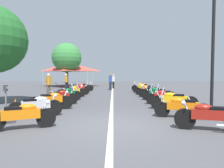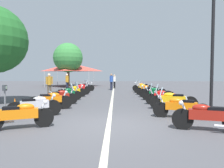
# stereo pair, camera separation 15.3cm
# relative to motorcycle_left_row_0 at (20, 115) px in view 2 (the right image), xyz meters

# --- Properties ---
(ground_plane) EXTENTS (80.00, 80.00, 0.00)m
(ground_plane) POSITION_rel_motorcycle_left_row_0_xyz_m (0.51, -2.75, -0.45)
(ground_plane) COLOR #4C4C51
(lane_centre_stripe) EXTENTS (30.51, 0.16, 0.01)m
(lane_centre_stripe) POSITION_rel_motorcycle_left_row_0_xyz_m (7.55, -2.75, -0.44)
(lane_centre_stripe) COLOR beige
(lane_centre_stripe) RESTS_ON ground_plane
(motorcycle_left_row_0) EXTENTS (1.00, 1.96, 0.99)m
(motorcycle_left_row_0) POSITION_rel_motorcycle_left_row_0_xyz_m (0.00, 0.00, 0.00)
(motorcycle_left_row_0) COLOR black
(motorcycle_left_row_0) RESTS_ON ground_plane
(motorcycle_left_row_1) EXTENTS (1.09, 1.90, 1.01)m
(motorcycle_left_row_1) POSITION_rel_motorcycle_left_row_0_xyz_m (1.74, 0.23, 0.01)
(motorcycle_left_row_1) COLOR black
(motorcycle_left_row_1) RESTS_ON ground_plane
(motorcycle_left_row_2) EXTENTS (0.89, 2.02, 1.01)m
(motorcycle_left_row_2) POSITION_rel_motorcycle_left_row_0_xyz_m (3.39, 0.16, 0.01)
(motorcycle_left_row_2) COLOR black
(motorcycle_left_row_2) RESTS_ON ground_plane
(motorcycle_left_row_3) EXTENTS (1.00, 1.98, 1.20)m
(motorcycle_left_row_3) POSITION_rel_motorcycle_left_row_0_xyz_m (4.91, 0.16, 0.01)
(motorcycle_left_row_3) COLOR black
(motorcycle_left_row_3) RESTS_ON ground_plane
(motorcycle_left_row_4) EXTENTS (1.15, 1.92, 1.19)m
(motorcycle_left_row_4) POSITION_rel_motorcycle_left_row_0_xyz_m (6.61, 0.21, 0.01)
(motorcycle_left_row_4) COLOR black
(motorcycle_left_row_4) RESTS_ON ground_plane
(motorcycle_left_row_5) EXTENTS (1.16, 1.84, 1.01)m
(motorcycle_left_row_5) POSITION_rel_motorcycle_left_row_0_xyz_m (8.37, 0.15, 0.01)
(motorcycle_left_row_5) COLOR black
(motorcycle_left_row_5) RESTS_ON ground_plane
(motorcycle_left_row_6) EXTENTS (1.11, 1.92, 1.21)m
(motorcycle_left_row_6) POSITION_rel_motorcycle_left_row_0_xyz_m (10.07, 0.11, 0.02)
(motorcycle_left_row_6) COLOR black
(motorcycle_left_row_6) RESTS_ON ground_plane
(motorcycle_left_row_7) EXTENTS (0.91, 1.96, 1.19)m
(motorcycle_left_row_7) POSITION_rel_motorcycle_left_row_0_xyz_m (11.80, 0.22, 0.01)
(motorcycle_left_row_7) COLOR black
(motorcycle_left_row_7) RESTS_ON ground_plane
(motorcycle_left_row_8) EXTENTS (1.16, 1.91, 0.99)m
(motorcycle_left_row_8) POSITION_rel_motorcycle_left_row_0_xyz_m (13.55, 0.11, 0.00)
(motorcycle_left_row_8) COLOR black
(motorcycle_left_row_8) RESTS_ON ground_plane
(motorcycle_right_row_0) EXTENTS (0.89, 2.02, 1.00)m
(motorcycle_right_row_0) POSITION_rel_motorcycle_left_row_0_xyz_m (-0.12, -5.73, 0.01)
(motorcycle_right_row_0) COLOR black
(motorcycle_right_row_0) RESTS_ON ground_plane
(motorcycle_right_row_1) EXTENTS (0.90, 2.10, 1.19)m
(motorcycle_right_row_1) POSITION_rel_motorcycle_left_row_0_xyz_m (1.61, -5.49, 0.01)
(motorcycle_right_row_1) COLOR black
(motorcycle_right_row_1) RESTS_ON ground_plane
(motorcycle_right_row_2) EXTENTS (0.88, 2.19, 1.23)m
(motorcycle_right_row_2) POSITION_rel_motorcycle_left_row_0_xyz_m (3.43, -5.71, 0.03)
(motorcycle_right_row_2) COLOR black
(motorcycle_right_row_2) RESTS_ON ground_plane
(motorcycle_right_row_3) EXTENTS (0.89, 2.07, 1.20)m
(motorcycle_right_row_3) POSITION_rel_motorcycle_left_row_0_xyz_m (4.97, -5.68, 0.01)
(motorcycle_right_row_3) COLOR black
(motorcycle_right_row_3) RESTS_ON ground_plane
(motorcycle_right_row_4) EXTENTS (0.83, 1.99, 1.01)m
(motorcycle_right_row_4) POSITION_rel_motorcycle_left_row_0_xyz_m (6.82, -5.68, 0.01)
(motorcycle_right_row_4) COLOR black
(motorcycle_right_row_4) RESTS_ON ground_plane
(motorcycle_right_row_5) EXTENTS (0.92, 2.00, 1.00)m
(motorcycle_right_row_5) POSITION_rel_motorcycle_left_row_0_xyz_m (8.33, -5.66, 0.01)
(motorcycle_right_row_5) COLOR black
(motorcycle_right_row_5) RESTS_ON ground_plane
(motorcycle_right_row_6) EXTENTS (0.81, 1.96, 1.19)m
(motorcycle_right_row_6) POSITION_rel_motorcycle_left_row_0_xyz_m (10.07, -5.58, 0.01)
(motorcycle_right_row_6) COLOR black
(motorcycle_right_row_6) RESTS_ON ground_plane
(motorcycle_right_row_7) EXTENTS (0.93, 1.96, 1.20)m
(motorcycle_right_row_7) POSITION_rel_motorcycle_left_row_0_xyz_m (11.72, -5.56, 0.01)
(motorcycle_right_row_7) COLOR black
(motorcycle_right_row_7) RESTS_ON ground_plane
(motorcycle_right_row_8) EXTENTS (0.91, 1.97, 0.99)m
(motorcycle_right_row_8) POSITION_rel_motorcycle_left_row_0_xyz_m (13.47, -5.62, 0.00)
(motorcycle_right_row_8) COLOR black
(motorcycle_right_row_8) RESTS_ON ground_plane
(street_lamp_twin_globe) EXTENTS (0.32, 1.22, 5.48)m
(street_lamp_twin_globe) POSITION_rel_motorcycle_left_row_0_xyz_m (2.96, -7.32, 3.23)
(street_lamp_twin_globe) COLOR black
(street_lamp_twin_globe) RESTS_ON ground_plane
(parking_meter) EXTENTS (0.20, 0.15, 1.29)m
(parking_meter) POSITION_rel_motorcycle_left_row_0_xyz_m (1.56, 1.34, 0.45)
(parking_meter) COLOR slate
(parking_meter) RESTS_ON ground_plane
(traffic_cone_0) EXTENTS (0.36, 0.36, 0.61)m
(traffic_cone_0) POSITION_rel_motorcycle_left_row_0_xyz_m (7.16, -6.73, -0.16)
(traffic_cone_0) COLOR orange
(traffic_cone_0) RESTS_ON ground_plane
(traffic_cone_1) EXTENTS (0.36, 0.36, 0.61)m
(traffic_cone_1) POSITION_rel_motorcycle_left_row_0_xyz_m (2.94, 1.67, -0.16)
(traffic_cone_1) COLOR orange
(traffic_cone_1) RESTS_ON ground_plane
(bystander_0) EXTENTS (0.44, 0.36, 1.74)m
(bystander_0) POSITION_rel_motorcycle_left_row_0_xyz_m (15.04, -2.53, 0.58)
(bystander_0) COLOR #1E2338
(bystander_0) RESTS_ON ground_plane
(bystander_2) EXTENTS (0.49, 0.32, 1.64)m
(bystander_2) POSITION_rel_motorcycle_left_row_0_xyz_m (17.42, -2.84, 0.51)
(bystander_2) COLOR black
(bystander_2) RESTS_ON ground_plane
(bystander_3) EXTENTS (0.51, 0.32, 1.75)m
(bystander_3) POSITION_rel_motorcycle_left_row_0_xyz_m (14.15, 1.99, 0.58)
(bystander_3) COLOR #1E2338
(bystander_3) RESTS_ON ground_plane
(bystander_4) EXTENTS (0.33, 0.46, 1.76)m
(bystander_4) POSITION_rel_motorcycle_left_row_0_xyz_m (9.13, 2.14, 0.59)
(bystander_4) COLOR brown
(bystander_4) RESTS_ON ground_plane
(roadside_tree_0) EXTENTS (3.70, 3.70, 5.62)m
(roadside_tree_0) POSITION_rel_motorcycle_left_row_0_xyz_m (19.11, 3.05, 3.31)
(roadside_tree_0) COLOR brown
(roadside_tree_0) RESTS_ON ground_plane
(event_tent) EXTENTS (6.22, 6.22, 3.20)m
(event_tent) POSITION_rel_motorcycle_left_row_0_xyz_m (21.50, 3.16, 2.20)
(event_tent) COLOR #E54C3F
(event_tent) RESTS_ON ground_plane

